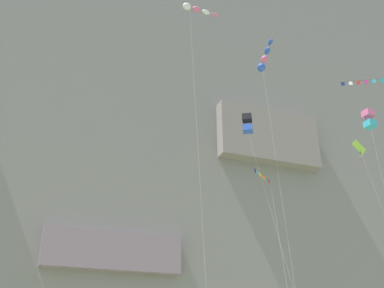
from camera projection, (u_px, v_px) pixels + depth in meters
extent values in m
cube|color=gray|center=(112.00, 126.00, 77.08)|extent=(180.00, 20.18, 77.80)
cube|color=gray|center=(112.00, 252.00, 58.08)|extent=(17.74, 3.04, 4.87)
cube|color=gray|center=(266.00, 139.00, 74.35)|extent=(17.57, 4.03, 9.27)
cube|color=#8CCC33|center=(359.00, 147.00, 54.25)|extent=(2.14, 0.27, 2.12)
cylinder|color=black|center=(359.00, 147.00, 54.25)|extent=(0.10, 0.33, 1.74)
cube|color=black|center=(360.00, 153.00, 53.91)|extent=(0.25, 0.11, 0.13)
cube|color=white|center=(360.00, 156.00, 53.69)|extent=(0.25, 0.09, 0.13)
cube|color=red|center=(361.00, 160.00, 53.51)|extent=(0.24, 0.13, 0.13)
cube|color=pink|center=(362.00, 163.00, 53.32)|extent=(0.25, 0.05, 0.13)
cube|color=black|center=(247.00, 118.00, 49.81)|extent=(1.43, 1.43, 0.73)
cube|color=blue|center=(248.00, 129.00, 49.22)|extent=(1.43, 1.43, 0.73)
cylinder|color=black|center=(251.00, 124.00, 49.66)|extent=(0.04, 0.04, 1.97)
cylinder|color=black|center=(243.00, 123.00, 49.37)|extent=(0.04, 0.04, 1.97)
cylinder|color=silver|center=(279.00, 240.00, 41.63)|extent=(2.24, 5.45, 24.78)
cylinder|color=black|center=(262.00, 174.00, 46.41)|extent=(3.21, 2.50, 0.02)
cube|color=red|center=(269.00, 181.00, 47.64)|extent=(0.31, 0.26, 0.39)
cube|color=teal|center=(267.00, 180.00, 47.20)|extent=(0.31, 0.26, 0.39)
cube|color=orange|center=(265.00, 178.00, 46.76)|extent=(0.31, 0.25, 0.39)
cube|color=orange|center=(262.00, 176.00, 46.32)|extent=(0.29, 0.24, 0.39)
cube|color=yellow|center=(260.00, 174.00, 45.88)|extent=(0.31, 0.25, 0.39)
cube|color=#38B2D1|center=(257.00, 173.00, 45.44)|extent=(0.29, 0.24, 0.39)
cube|color=navy|center=(255.00, 171.00, 45.00)|extent=(0.30, 0.24, 0.39)
cylinder|color=silver|center=(284.00, 268.00, 40.66)|extent=(2.24, 6.22, 19.63)
ellipsoid|color=blue|center=(261.00, 67.00, 51.40)|extent=(1.20, 1.39, 1.04)
ellipsoid|color=pink|center=(264.00, 59.00, 50.25)|extent=(1.03, 1.33, 0.87)
ellipsoid|color=blue|center=(267.00, 51.00, 49.09)|extent=(0.86, 1.28, 0.70)
ellipsoid|color=blue|center=(270.00, 42.00, 47.94)|extent=(0.69, 1.22, 0.53)
cylinder|color=silver|center=(281.00, 193.00, 41.24)|extent=(1.63, 5.55, 32.27)
cube|color=pink|center=(368.00, 114.00, 49.46)|extent=(1.10, 1.10, 0.72)
cube|color=#38B2D1|center=(370.00, 124.00, 48.88)|extent=(1.10, 1.10, 0.72)
cylinder|color=black|center=(373.00, 120.00, 49.31)|extent=(0.04, 0.04, 1.94)
cylinder|color=black|center=(366.00, 118.00, 49.03)|extent=(0.04, 0.04, 1.94)
ellipsoid|color=white|center=(187.00, 6.00, 45.81)|extent=(1.02, 0.82, 0.78)
ellipsoid|color=pink|center=(196.00, 9.00, 46.27)|extent=(0.99, 0.68, 0.64)
ellipsoid|color=white|center=(206.00, 12.00, 46.73)|extent=(0.97, 0.55, 0.51)
ellipsoid|color=pink|center=(215.00, 15.00, 47.20)|extent=(0.95, 0.42, 0.38)
cylinder|color=silver|center=(199.00, 162.00, 37.87)|extent=(1.25, 1.32, 34.55)
cylinder|color=black|center=(362.00, 80.00, 54.05)|extent=(4.74, 2.64, 0.02)
cube|color=teal|center=(382.00, 80.00, 53.62)|extent=(0.40, 0.26, 0.47)
cube|color=#38B2D1|center=(374.00, 81.00, 53.75)|extent=(0.40, 0.25, 0.47)
cube|color=#CC3399|center=(366.00, 82.00, 53.88)|extent=(0.41, 0.27, 0.47)
cube|color=red|center=(358.00, 82.00, 54.00)|extent=(0.40, 0.27, 0.47)
cube|color=white|center=(351.00, 83.00, 54.13)|extent=(0.39, 0.25, 0.47)
cube|color=navy|center=(343.00, 84.00, 54.26)|extent=(0.40, 0.26, 0.47)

